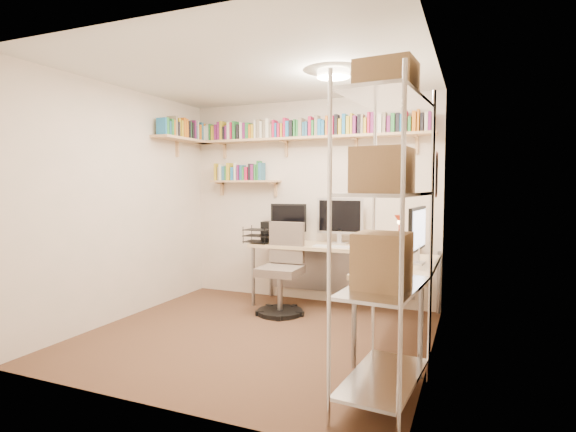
# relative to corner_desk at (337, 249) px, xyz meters

# --- Properties ---
(ground) EXTENTS (3.20, 3.20, 0.00)m
(ground) POSITION_rel_corner_desk_xyz_m (-0.52, -0.96, -0.74)
(ground) COLOR #46261E
(ground) RESTS_ON ground
(room_shell) EXTENTS (3.24, 3.04, 2.52)m
(room_shell) POSITION_rel_corner_desk_xyz_m (-0.52, -0.96, 0.81)
(room_shell) COLOR beige
(room_shell) RESTS_ON ground
(wall_shelves) EXTENTS (3.12, 1.09, 0.80)m
(wall_shelves) POSITION_rel_corner_desk_xyz_m (-0.94, 0.33, 1.29)
(wall_shelves) COLOR tan
(wall_shelves) RESTS_ON ground
(corner_desk) EXTENTS (2.26, 1.95, 1.30)m
(corner_desk) POSITION_rel_corner_desk_xyz_m (0.00, 0.00, 0.00)
(corner_desk) COLOR #D8B18C
(corner_desk) RESTS_ON ground
(office_chair) EXTENTS (0.54, 0.55, 1.03)m
(office_chair) POSITION_rel_corner_desk_xyz_m (-0.60, -0.15, -0.31)
(office_chair) COLOR black
(office_chair) RESTS_ON ground
(wire_rack) EXTENTS (0.53, 0.95, 2.23)m
(wire_rack) POSITION_rel_corner_desk_xyz_m (0.86, -1.88, 0.61)
(wire_rack) COLOR silver
(wire_rack) RESTS_ON ground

